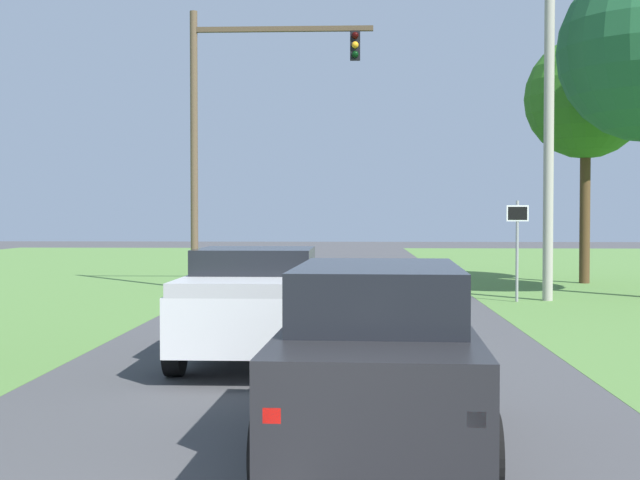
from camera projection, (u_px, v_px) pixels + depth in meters
ground_plane at (324, 336)px, 16.94m from camera, size 120.00×120.00×0.00m
red_suv_near at (378, 352)px, 8.74m from camera, size 2.24×4.63×1.87m
pickup_truck_lead at (257, 302)px, 14.08m from camera, size 2.35×5.14×1.85m
traffic_light at (234, 113)px, 27.49m from camera, size 5.88×0.40×8.93m
keep_moving_sign at (517, 238)px, 23.48m from camera, size 0.60×0.09×2.79m
utility_pole_right at (549, 147)px, 23.76m from camera, size 0.28×0.28×8.55m
extra_tree_1 at (586, 99)px, 29.81m from camera, size 4.23×4.23×8.59m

